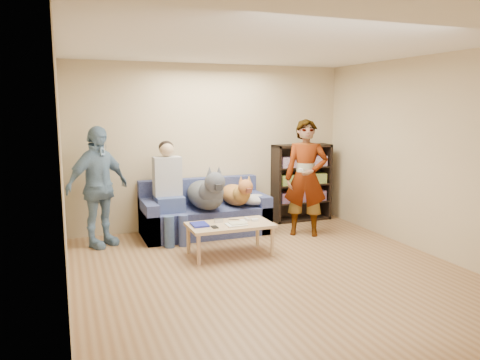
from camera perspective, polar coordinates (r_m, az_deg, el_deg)
name	(u,v)px	position (r m, az deg, el deg)	size (l,w,h in m)	color
ground	(277,276)	(5.53, 4.53, -11.63)	(5.00, 5.00, 0.00)	brown
ceiling	(280,44)	(5.21, 4.90, 16.19)	(5.00, 5.00, 0.00)	white
wall_back	(211,147)	(7.53, -3.53, 4.09)	(4.50, 4.50, 0.00)	tan
wall_front	(453,212)	(3.18, 24.54, -3.57)	(4.50, 4.50, 0.00)	tan
wall_left	(62,175)	(4.71, -20.84, 0.53)	(5.00, 5.00, 0.00)	tan
wall_right	(437,157)	(6.50, 22.92, 2.60)	(5.00, 5.00, 0.00)	tan
blanket	(255,200)	(7.24, 1.84, -2.41)	(0.47, 0.40, 0.16)	#A1A2A5
person_standing_right	(306,178)	(7.09, 8.04, 0.25)	(0.64, 0.42, 1.75)	gray
person_standing_left	(98,187)	(6.74, -16.94, -0.82)	(0.98, 0.41, 1.68)	#769CBD
held_controller	(301,169)	(6.80, 7.40, 1.28)	(0.04, 0.12, 0.03)	silver
notebook_blue	(200,225)	(6.08, -4.96, -5.43)	(0.20, 0.26, 0.03)	#1B2399
papers	(236,225)	(6.08, -0.47, -5.45)	(0.26, 0.20, 0.01)	silver
magazine	(238,223)	(6.10, -0.27, -5.26)	(0.22, 0.17, 0.01)	beige
camera_silver	(218,220)	(6.22, -2.65, -4.95)	(0.11, 0.06, 0.05)	silver
controller_a	(247,219)	(6.34, 0.86, -4.78)	(0.04, 0.13, 0.03)	silver
controller_b	(255,220)	(6.30, 1.81, -4.87)	(0.09, 0.06, 0.03)	white
headphone_cup_a	(245,222)	(6.20, 0.58, -5.13)	(0.07, 0.07, 0.02)	white
headphone_cup_b	(243,221)	(6.28, 0.31, -4.96)	(0.07, 0.07, 0.02)	white
pen_orange	(233,226)	(6.00, -0.90, -5.68)	(0.01, 0.01, 0.14)	#CA4B1C
pen_black	(234,219)	(6.36, -0.76, -4.83)	(0.01, 0.01, 0.14)	black
wallet	(215,227)	(5.97, -3.11, -5.74)	(0.07, 0.12, 0.01)	black
sofa	(204,215)	(7.24, -4.39, -4.30)	(1.90, 0.85, 0.82)	#515B93
person_seated	(169,187)	(6.89, -8.66, -0.89)	(0.40, 0.73, 1.47)	#3E4B88
dog_gray	(207,193)	(6.91, -4.07, -1.61)	(0.48, 1.28, 0.70)	#494D53
dog_tan	(237,194)	(7.18, -0.39, -1.69)	(0.36, 1.14, 0.52)	#AD7235
coffee_table	(230,227)	(6.17, -1.23, -5.76)	(1.10, 0.60, 0.42)	tan
bookshelf	(301,181)	(8.05, 7.46, -0.10)	(1.00, 0.34, 1.30)	black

